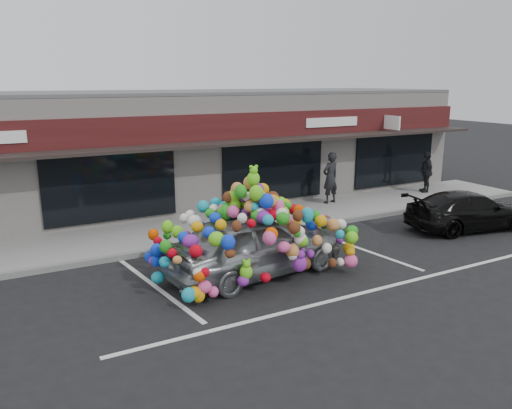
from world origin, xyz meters
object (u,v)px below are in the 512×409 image
pedestrian_a (330,178)px  pedestrian_c (426,172)px  toy_car (255,237)px  black_sedan (469,211)px

pedestrian_a → pedestrian_c: bearing=168.0°
toy_car → pedestrian_c: bearing=-74.2°
black_sedan → pedestrian_c: 4.92m
pedestrian_a → pedestrian_c: (4.70, -0.31, -0.13)m
toy_car → pedestrian_c: 11.33m
toy_car → pedestrian_a: 7.42m
toy_car → pedestrian_a: size_ratio=2.62×
black_sedan → toy_car: bearing=101.5°
toy_car → black_sedan: size_ratio=1.20×
pedestrian_a → black_sedan: bearing=107.8°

